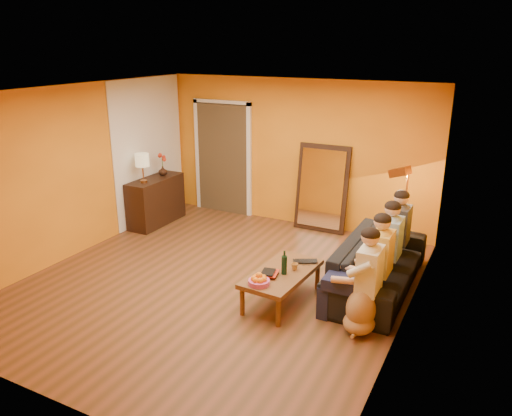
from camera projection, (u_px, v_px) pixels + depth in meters
The scene contains 27 objects.
room_shell at pixel (229, 186), 6.84m from camera, with size 5.00×5.50×2.60m.
white_accent at pixel (149, 150), 9.08m from camera, with size 0.02×1.90×2.58m, color white.
doorway_recess at pixel (226, 158), 9.64m from camera, with size 1.06×0.30×2.10m, color #3F2D19.
door_jamb_left at pixel (198, 156), 9.79m from camera, with size 0.08×0.06×2.20m, color white.
door_jamb_right at pixel (249, 162), 9.29m from camera, with size 0.08×0.06×2.20m, color white.
door_header at pixel (222, 102), 9.20m from camera, with size 1.22×0.06×0.08m, color white.
mirror_frame at pixel (322, 188), 8.68m from camera, with size 0.92×0.06×1.52m, color black.
mirror_glass at pixel (321, 189), 8.64m from camera, with size 0.78×0.02×1.36m, color white.
sideboard at pixel (156, 201), 9.08m from camera, with size 0.44×1.18×0.85m, color black.
table_lamp at pixel (143, 168), 8.61m from camera, with size 0.24×0.24×0.51m, color beige, non-canonical shape.
sofa at pixel (378, 265), 6.70m from camera, with size 0.89×2.29×0.67m, color black.
coffee_table at pixel (282, 286), 6.38m from camera, with size 0.62×1.22×0.42m, color brown, non-canonical shape.
floor_lamp at pixel (404, 216), 7.43m from camera, with size 0.30×0.24×1.44m, color #AF6C33, non-canonical shape.
dog at pixel (362, 304), 5.70m from camera, with size 0.36×0.57×0.67m, color #A97E4C, non-canonical shape.
person_far_left at pixel (369, 278), 5.72m from camera, with size 0.70×0.44×1.22m, color beige, non-canonical shape.
person_mid_left at pixel (381, 260), 6.18m from camera, with size 0.70×0.44×1.22m, color gold, non-canonical shape.
person_mid_right at pixel (391, 245), 6.64m from camera, with size 0.70×0.44×1.22m, color #83A6CB, non-canonical shape.
person_far_right at pixel (400, 232), 7.11m from camera, with size 0.70×0.44×1.22m, color #313136, non-canonical shape.
fruit_bowl at pixel (259, 278), 5.95m from camera, with size 0.26×0.26×0.16m, color #C94791, non-canonical shape.
wine_bottle at pixel (284, 263), 6.20m from camera, with size 0.07×0.07×0.31m, color black.
tumbler at pixel (295, 267), 6.35m from camera, with size 0.09×0.09×0.09m, color #B27F3F.
laptop at pixel (306, 263), 6.53m from camera, with size 0.32×0.21×0.03m, color black.
book_lower at pixel (262, 274), 6.22m from camera, with size 0.17×0.23×0.02m, color black.
book_mid at pixel (263, 272), 6.22m from camera, with size 0.18×0.25×0.02m, color red.
book_upper at pixel (262, 271), 6.20m from camera, with size 0.16×0.21×0.02m, color black.
vase at pixel (163, 171), 9.13m from camera, with size 0.16×0.16×0.17m, color black.
flowers at pixel (162, 158), 9.05m from camera, with size 0.17×0.17×0.42m, color red, non-canonical shape.
Camera 1 is at (3.34, -5.31, 3.19)m, focal length 35.00 mm.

